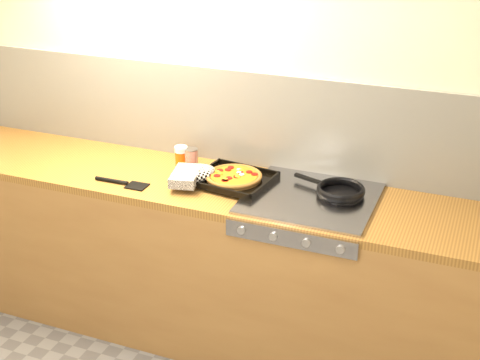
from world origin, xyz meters
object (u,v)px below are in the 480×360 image
at_px(pizza_on_tray, 221,176).
at_px(frying_pan, 340,191).
at_px(juice_glass, 181,156).
at_px(tomato_can, 191,158).

xyz_separation_m(pizza_on_tray, frying_pan, (0.58, 0.07, -0.00)).
xyz_separation_m(pizza_on_tray, juice_glass, (-0.28, 0.12, 0.02)).
xyz_separation_m(frying_pan, juice_glass, (-0.86, 0.06, 0.02)).
bearing_deg(frying_pan, pizza_on_tray, -173.56).
xyz_separation_m(frying_pan, tomato_can, (-0.81, 0.07, 0.02)).
distance_m(tomato_can, juice_glass, 0.05).
relative_size(tomato_can, juice_glass, 0.91).
relative_size(pizza_on_tray, tomato_can, 4.80).
height_order(tomato_can, juice_glass, juice_glass).
bearing_deg(juice_glass, frying_pan, -3.81).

